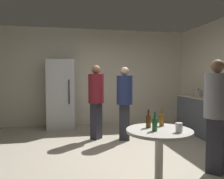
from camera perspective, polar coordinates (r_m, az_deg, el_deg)
The scene contains 14 objects.
ground_plane at distance 4.34m, azimuth 1.45°, elevation -15.90°, with size 5.20×5.20×0.10m, color #B2A893.
wall_back at distance 6.69m, azimuth -3.59°, elevation 3.06°, with size 5.32×0.06×2.70m, color silver.
refrigerator at distance 6.22m, azimuth -12.48°, elevation -1.19°, with size 0.70×0.68×1.80m.
kitchen_counter at distance 5.80m, azimuth 22.30°, elevation -6.13°, with size 0.64×1.81×0.90m.
kettle at distance 5.97m, azimuth 20.43°, elevation -0.81°, with size 0.24×0.17×0.18m.
wine_bottle_on_counter at distance 5.79m, azimuth 22.88°, elevation -0.52°, with size 0.08×0.08×0.31m.
foreground_table at distance 2.92m, azimuth 11.48°, elevation -11.61°, with size 0.80×0.80×0.73m.
beer_bottle_amber at distance 3.09m, azimuth 12.08°, elevation -7.22°, with size 0.06×0.06×0.23m.
beer_bottle_brown at distance 2.97m, azimuth 8.92°, elevation -7.63°, with size 0.06×0.06×0.23m.
beer_bottle_green at distance 2.80m, azimuth 10.44°, elevation -8.29°, with size 0.06×0.06×0.23m.
plastic_cup_white at distance 2.80m, azimuth 16.11°, elevation -8.97°, with size 0.08×0.08×0.11m, color white.
person_in_navy_shirt at distance 4.99m, azimuth 3.08°, elevation -2.02°, with size 0.42×0.42×1.57m.
person_in_maroon_shirt at distance 5.07m, azimuth -3.92°, elevation -1.65°, with size 0.48×0.48×1.61m.
person_in_gray_shirt at distance 3.57m, azimuth 24.24°, elevation -4.06°, with size 0.48×0.48×1.61m.
Camera 1 is at (-0.92, -4.00, 1.38)m, focal length 37.28 mm.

